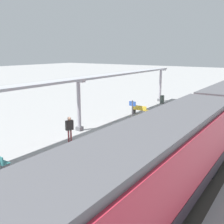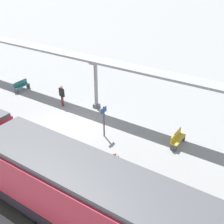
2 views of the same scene
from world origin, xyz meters
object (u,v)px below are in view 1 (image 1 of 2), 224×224
at_px(train_far_carriage, 155,169).
at_px(passenger_by_the_benches, 69,127).
at_px(passenger_waiting_near_edge, 181,114).
at_px(canopy_pillar_nearest, 160,85).
at_px(platform_info_sign, 132,112).
at_px(trash_bin, 162,99).
at_px(bench_mid_platform, 140,110).
at_px(canopy_pillar_second, 79,106).

relative_size(train_far_carriage, passenger_by_the_benches, 8.16).
bearing_deg(passenger_waiting_near_edge, canopy_pillar_nearest, -57.03).
bearing_deg(platform_info_sign, trash_bin, -78.33).
xyz_separation_m(platform_info_sign, passenger_waiting_near_edge, (-2.90, -2.67, -0.34)).
relative_size(train_far_carriage, platform_info_sign, 6.44).
xyz_separation_m(canopy_pillar_nearest, passenger_waiting_near_edge, (-5.88, 9.07, -0.95)).
xyz_separation_m(bench_mid_platform, passenger_by_the_benches, (0.01, 9.60, 0.64)).
distance_m(bench_mid_platform, passenger_by_the_benches, 9.62).
distance_m(bench_mid_platform, trash_bin, 6.23).
xyz_separation_m(canopy_pillar_nearest, canopy_pillar_second, (0.00, 14.52, 0.00)).
xyz_separation_m(train_far_carriage, bench_mid_platform, (8.00, -13.67, -1.39)).
height_order(train_far_carriage, trash_bin, train_far_carriage).
bearing_deg(train_far_carriage, platform_info_sign, -55.77).
bearing_deg(bench_mid_platform, passenger_by_the_benches, 89.94).
xyz_separation_m(trash_bin, platform_info_sign, (-2.19, 10.60, 0.87)).
height_order(canopy_pillar_second, bench_mid_platform, canopy_pillar_second).
distance_m(canopy_pillar_nearest, platform_info_sign, 12.12).
bearing_deg(trash_bin, canopy_pillar_nearest, -54.85).
bearing_deg(passenger_by_the_benches, passenger_waiting_near_edge, -120.32).
height_order(canopy_pillar_nearest, canopy_pillar_second, same).
bearing_deg(platform_info_sign, bench_mid_platform, -68.96).
bearing_deg(canopy_pillar_second, platform_info_sign, -136.91).
height_order(platform_info_sign, passenger_by_the_benches, platform_info_sign).
distance_m(train_far_carriage, canopy_pillar_second, 11.33).
distance_m(passenger_waiting_near_edge, passenger_by_the_benches, 9.11).
bearing_deg(trash_bin, passenger_by_the_benches, 91.77).
bearing_deg(passenger_by_the_benches, trash_bin, -88.23).
bearing_deg(trash_bin, platform_info_sign, 101.67).
distance_m(canopy_pillar_nearest, bench_mid_platform, 7.59).
distance_m(train_far_carriage, canopy_pillar_nearest, 22.96).
bearing_deg(canopy_pillar_nearest, canopy_pillar_second, 90.00).
bearing_deg(train_far_carriage, trash_bin, -66.85).
distance_m(canopy_pillar_second, trash_bin, 13.50).
bearing_deg(canopy_pillar_second, trash_bin, -93.39).
relative_size(canopy_pillar_second, platform_info_sign, 1.73).
xyz_separation_m(canopy_pillar_nearest, trash_bin, (-0.79, 1.13, -1.47)).
height_order(canopy_pillar_second, trash_bin, canopy_pillar_second).
bearing_deg(passenger_waiting_near_edge, train_far_carriage, 105.95).
relative_size(canopy_pillar_nearest, passenger_by_the_benches, 2.19).
relative_size(trash_bin, platform_info_sign, 0.42).
relative_size(canopy_pillar_second, bench_mid_platform, 2.52).
distance_m(canopy_pillar_nearest, trash_bin, 2.01).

